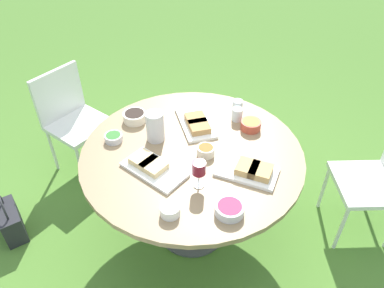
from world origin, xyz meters
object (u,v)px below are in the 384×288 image
water_pitcher (155,126)px  wine_glass (199,169)px  dining_table (192,163)px  chair_far_back (382,176)px  handbag (11,221)px  chair_near_left (71,114)px

water_pitcher → wine_glass: water_pitcher is taller
dining_table → chair_far_back: size_ratio=1.57×
water_pitcher → handbag: (0.45, 1.01, -0.75)m
chair_far_back → wine_glass: size_ratio=5.09×
chair_near_left → handbag: (-0.49, 0.70, -0.40)m
water_pitcher → wine_glass: size_ratio=1.15×
chair_near_left → chair_far_back: same height
water_pitcher → dining_table: bearing=-150.4°
chair_near_left → water_pitcher: bearing=-162.0°
wine_glass → dining_table: bearing=-25.0°
handbag → dining_table: bearing=-121.1°
wine_glass → handbag: (0.95, 1.01, -0.78)m
water_pitcher → wine_glass: 0.50m
chair_far_back → wine_glass: 1.35m
dining_table → wine_glass: (-0.27, 0.13, 0.23)m
water_pitcher → chair_near_left: bearing=18.0°
chair_near_left → wine_glass: size_ratio=5.09×
water_pitcher → wine_glass: (-0.50, -0.01, 0.03)m
dining_table → handbag: 1.44m
dining_table → chair_near_left: bearing=20.5°
handbag → water_pitcher: bearing=-114.3°
chair_near_left → wine_glass: (-1.44, -0.31, 0.38)m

